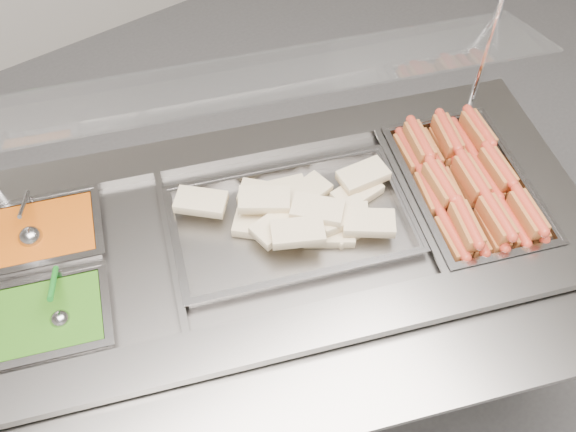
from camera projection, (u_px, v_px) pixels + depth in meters
ground at (362, 416)px, 2.24m from camera, size 6.00×6.00×0.00m
steam_counter at (274, 300)px, 2.05m from camera, size 1.87×1.29×0.82m
tray_rail at (320, 392)px, 1.48m from camera, size 1.63×0.85×0.05m
sneeze_guard at (250, 80)px, 1.57m from camera, size 1.51×0.76×0.40m
pan_hotdogs at (465, 192)px, 1.84m from camera, size 0.46×0.58×0.09m
pan_wraps at (291, 225)px, 1.75m from camera, size 0.71×0.55×0.06m
pan_beans at (49, 238)px, 1.74m from camera, size 0.33×0.30×0.09m
pan_peas at (53, 323)px, 1.58m from camera, size 0.33×0.30×0.09m
hotdogs_in_buns at (468, 183)px, 1.80m from camera, size 0.39×0.53×0.11m
tortilla_wraps at (309, 210)px, 1.73m from camera, size 0.57×0.46×0.09m
ladle at (31, 235)px, 1.69m from camera, size 0.09×0.17×0.13m
serving_spoon at (59, 313)px, 1.55m from camera, size 0.08×0.16×0.12m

